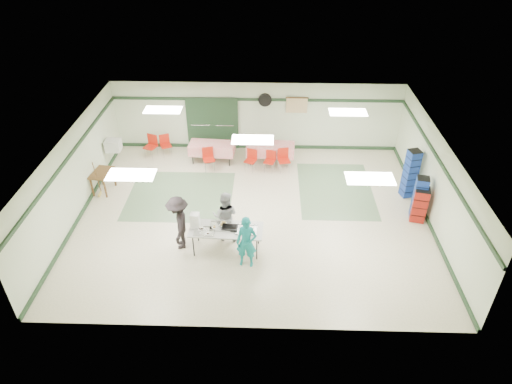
{
  "coord_description": "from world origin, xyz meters",
  "views": [
    {
      "loc": [
        0.45,
        -11.68,
        8.75
      ],
      "look_at": [
        0.1,
        -0.3,
        1.07
      ],
      "focal_mm": 32.0,
      "sensor_mm": 36.0,
      "label": 1
    }
  ],
  "objects_px": {
    "dining_table_a": "(271,149)",
    "dining_table_b": "(212,148)",
    "volunteer_grey": "(225,216)",
    "office_printer": "(113,145)",
    "serving_table": "(226,230)",
    "chair_loose_b": "(151,144)",
    "crate_stack_red": "(419,205)",
    "printer_table": "(102,175)",
    "broom": "(97,178)",
    "chair_d": "(208,156)",
    "crate_stack_blue_a": "(410,174)",
    "volunteer_dark": "(179,223)",
    "volunteer_teal": "(247,242)",
    "chair_c": "(283,157)",
    "chair_loose_a": "(165,143)",
    "chair_a": "(270,159)",
    "crate_stack_blue_b": "(419,198)",
    "chair_b": "(251,158)"
  },
  "relations": [
    {
      "from": "volunteer_grey",
      "to": "serving_table",
      "type": "bearing_deg",
      "value": 102.92
    },
    {
      "from": "chair_b",
      "to": "crate_stack_blue_b",
      "type": "relative_size",
      "value": 0.57
    },
    {
      "from": "chair_a",
      "to": "chair_loose_a",
      "type": "xyz_separation_m",
      "value": [
        -4.05,
        1.05,
        0.03
      ]
    },
    {
      "from": "volunteer_teal",
      "to": "chair_loose_b",
      "type": "distance_m",
      "value": 7.1
    },
    {
      "from": "crate_stack_red",
      "to": "broom",
      "type": "xyz_separation_m",
      "value": [
        -10.38,
        1.07,
        0.11
      ]
    },
    {
      "from": "dining_table_b",
      "to": "chair_d",
      "type": "relative_size",
      "value": 1.99
    },
    {
      "from": "volunteer_grey",
      "to": "crate_stack_blue_a",
      "type": "height_order",
      "value": "crate_stack_blue_a"
    },
    {
      "from": "dining_table_b",
      "to": "office_printer",
      "type": "height_order",
      "value": "office_printer"
    },
    {
      "from": "volunteer_dark",
      "to": "chair_c",
      "type": "height_order",
      "value": "volunteer_dark"
    },
    {
      "from": "volunteer_grey",
      "to": "crate_stack_red",
      "type": "bearing_deg",
      "value": -163.83
    },
    {
      "from": "volunteer_grey",
      "to": "office_printer",
      "type": "height_order",
      "value": "volunteer_grey"
    },
    {
      "from": "chair_c",
      "to": "chair_loose_b",
      "type": "relative_size",
      "value": 0.96
    },
    {
      "from": "volunteer_teal",
      "to": "crate_stack_red",
      "type": "relative_size",
      "value": 1.37
    },
    {
      "from": "chair_c",
      "to": "chair_d",
      "type": "height_order",
      "value": "chair_c"
    },
    {
      "from": "office_printer",
      "to": "volunteer_grey",
      "type": "bearing_deg",
      "value": -42.91
    },
    {
      "from": "dining_table_a",
      "to": "crate_stack_blue_a",
      "type": "height_order",
      "value": "crate_stack_blue_a"
    },
    {
      "from": "volunteer_grey",
      "to": "office_printer",
      "type": "distance_m",
      "value": 5.88
    },
    {
      "from": "serving_table",
      "to": "crate_stack_blue_b",
      "type": "relative_size",
      "value": 1.46
    },
    {
      "from": "chair_a",
      "to": "chair_c",
      "type": "height_order",
      "value": "chair_c"
    },
    {
      "from": "dining_table_a",
      "to": "dining_table_b",
      "type": "relative_size",
      "value": 1.05
    },
    {
      "from": "chair_a",
      "to": "crate_stack_red",
      "type": "bearing_deg",
      "value": -14.46
    },
    {
      "from": "chair_loose_a",
      "to": "printer_table",
      "type": "distance_m",
      "value": 3.07
    },
    {
      "from": "crate_stack_blue_b",
      "to": "broom",
      "type": "relative_size",
      "value": 1.1
    },
    {
      "from": "volunteer_dark",
      "to": "office_printer",
      "type": "relative_size",
      "value": 3.2
    },
    {
      "from": "chair_loose_a",
      "to": "printer_table",
      "type": "height_order",
      "value": "chair_loose_a"
    },
    {
      "from": "crate_stack_red",
      "to": "printer_table",
      "type": "distance_m",
      "value": 10.38
    },
    {
      "from": "serving_table",
      "to": "chair_a",
      "type": "distance_m",
      "value": 4.65
    },
    {
      "from": "dining_table_b",
      "to": "office_printer",
      "type": "bearing_deg",
      "value": -165.82
    },
    {
      "from": "dining_table_b",
      "to": "broom",
      "type": "xyz_separation_m",
      "value": [
        -3.57,
        -2.37,
        0.11
      ]
    },
    {
      "from": "volunteer_dark",
      "to": "chair_d",
      "type": "bearing_deg",
      "value": 167.36
    },
    {
      "from": "dining_table_a",
      "to": "chair_loose_a",
      "type": "bearing_deg",
      "value": 177.44
    },
    {
      "from": "chair_loose_b",
      "to": "crate_stack_red",
      "type": "height_order",
      "value": "crate_stack_red"
    },
    {
      "from": "chair_d",
      "to": "broom",
      "type": "distance_m",
      "value": 3.93
    },
    {
      "from": "dining_table_a",
      "to": "crate_stack_blue_b",
      "type": "bearing_deg",
      "value": -31.27
    },
    {
      "from": "volunteer_grey",
      "to": "chair_b",
      "type": "bearing_deg",
      "value": -92.8
    },
    {
      "from": "volunteer_teal",
      "to": "printer_table",
      "type": "relative_size",
      "value": 1.62
    },
    {
      "from": "chair_a",
      "to": "printer_table",
      "type": "xyz_separation_m",
      "value": [
        -5.68,
        -1.54,
        0.16
      ]
    },
    {
      "from": "chair_loose_a",
      "to": "printer_table",
      "type": "relative_size",
      "value": 0.87
    },
    {
      "from": "chair_b",
      "to": "chair_c",
      "type": "xyz_separation_m",
      "value": [
        1.17,
        0.01,
        0.03
      ]
    },
    {
      "from": "chair_b",
      "to": "crate_stack_blue_b",
      "type": "xyz_separation_m",
      "value": [
        5.31,
        -2.7,
        0.22
      ]
    },
    {
      "from": "broom",
      "to": "volunteer_dark",
      "type": "bearing_deg",
      "value": -37.58
    },
    {
      "from": "volunteer_teal",
      "to": "crate_stack_red",
      "type": "xyz_separation_m",
      "value": [
        5.24,
        2.2,
        -0.21
      ]
    },
    {
      "from": "crate_stack_red",
      "to": "broom",
      "type": "bearing_deg",
      "value": 174.14
    },
    {
      "from": "serving_table",
      "to": "crate_stack_blue_a",
      "type": "bearing_deg",
      "value": 29.63
    },
    {
      "from": "chair_c",
      "to": "chair_loose_a",
      "type": "distance_m",
      "value": 4.65
    },
    {
      "from": "crate_stack_blue_b",
      "to": "printer_table",
      "type": "xyz_separation_m",
      "value": [
        -10.3,
        1.15,
        -0.08
      ]
    },
    {
      "from": "chair_loose_b",
      "to": "crate_stack_blue_a",
      "type": "bearing_deg",
      "value": 7.67
    },
    {
      "from": "printer_table",
      "to": "volunteer_dark",
      "type": "bearing_deg",
      "value": -34.46
    },
    {
      "from": "serving_table",
      "to": "chair_loose_b",
      "type": "distance_m",
      "value": 6.29
    },
    {
      "from": "chair_c",
      "to": "printer_table",
      "type": "relative_size",
      "value": 0.91
    }
  ]
}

